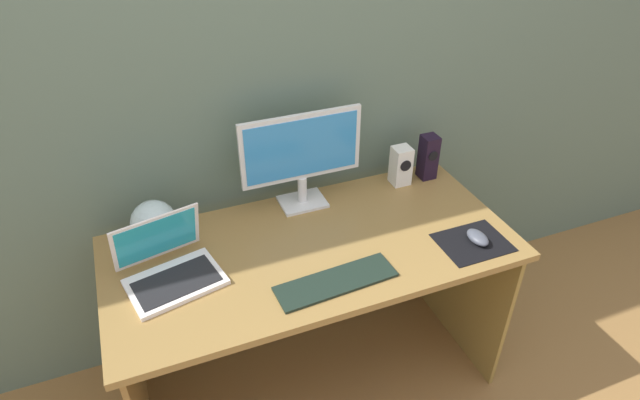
{
  "coord_description": "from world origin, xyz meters",
  "views": [
    {
      "loc": [
        -0.53,
        -1.4,
        1.97
      ],
      "look_at": [
        0.02,
        -0.02,
        0.94
      ],
      "focal_mm": 30.0,
      "sensor_mm": 36.0,
      "label": 1
    }
  ],
  "objects_px": {
    "fishbowl": "(154,223)",
    "keyboard_external": "(336,281)",
    "laptop": "(169,267)",
    "mouse": "(478,237)",
    "speaker_right": "(428,157)",
    "speaker_near_monitor": "(401,166)",
    "monitor": "(302,155)"
  },
  "relations": [
    {
      "from": "keyboard_external",
      "to": "mouse",
      "type": "distance_m",
      "value": 0.56
    },
    {
      "from": "fishbowl",
      "to": "keyboard_external",
      "type": "xyz_separation_m",
      "value": [
        0.52,
        -0.45,
        -0.07
      ]
    },
    {
      "from": "speaker_near_monitor",
      "to": "mouse",
      "type": "height_order",
      "value": "speaker_near_monitor"
    },
    {
      "from": "speaker_near_monitor",
      "to": "keyboard_external",
      "type": "distance_m",
      "value": 0.68
    },
    {
      "from": "speaker_near_monitor",
      "to": "fishbowl",
      "type": "distance_m",
      "value": 1.01
    },
    {
      "from": "laptop",
      "to": "monitor",
      "type": "bearing_deg",
      "value": 23.4
    },
    {
      "from": "laptop",
      "to": "keyboard_external",
      "type": "relative_size",
      "value": 0.85
    },
    {
      "from": "monitor",
      "to": "laptop",
      "type": "distance_m",
      "value": 0.64
    },
    {
      "from": "keyboard_external",
      "to": "speaker_right",
      "type": "bearing_deg",
      "value": 33.44
    },
    {
      "from": "monitor",
      "to": "speaker_near_monitor",
      "type": "bearing_deg",
      "value": -1.12
    },
    {
      "from": "laptop",
      "to": "fishbowl",
      "type": "bearing_deg",
      "value": 94.07
    },
    {
      "from": "mouse",
      "to": "monitor",
      "type": "bearing_deg",
      "value": 134.91
    },
    {
      "from": "speaker_near_monitor",
      "to": "keyboard_external",
      "type": "xyz_separation_m",
      "value": [
        -0.49,
        -0.47,
        -0.08
      ]
    },
    {
      "from": "monitor",
      "to": "speaker_near_monitor",
      "type": "distance_m",
      "value": 0.46
    },
    {
      "from": "monitor",
      "to": "speaker_right",
      "type": "height_order",
      "value": "monitor"
    },
    {
      "from": "monitor",
      "to": "mouse",
      "type": "distance_m",
      "value": 0.72
    },
    {
      "from": "speaker_near_monitor",
      "to": "mouse",
      "type": "bearing_deg",
      "value": -81.47
    },
    {
      "from": "laptop",
      "to": "speaker_right",
      "type": "bearing_deg",
      "value": 11.74
    },
    {
      "from": "monitor",
      "to": "keyboard_external",
      "type": "xyz_separation_m",
      "value": [
        -0.06,
        -0.47,
        -0.22
      ]
    },
    {
      "from": "fishbowl",
      "to": "laptop",
      "type": "bearing_deg",
      "value": -85.93
    },
    {
      "from": "speaker_near_monitor",
      "to": "fishbowl",
      "type": "relative_size",
      "value": 1.01
    },
    {
      "from": "fishbowl",
      "to": "speaker_right",
      "type": "bearing_deg",
      "value": 0.77
    },
    {
      "from": "speaker_right",
      "to": "keyboard_external",
      "type": "xyz_separation_m",
      "value": [
        -0.62,
        -0.47,
        -0.09
      ]
    },
    {
      "from": "keyboard_external",
      "to": "mouse",
      "type": "bearing_deg",
      "value": -2.75
    },
    {
      "from": "laptop",
      "to": "keyboard_external",
      "type": "xyz_separation_m",
      "value": [
        0.5,
        -0.23,
        -0.04
      ]
    },
    {
      "from": "monitor",
      "to": "mouse",
      "type": "height_order",
      "value": "monitor"
    },
    {
      "from": "speaker_right",
      "to": "mouse",
      "type": "bearing_deg",
      "value": -97.56
    },
    {
      "from": "monitor",
      "to": "laptop",
      "type": "bearing_deg",
      "value": -156.6
    },
    {
      "from": "speaker_near_monitor",
      "to": "laptop",
      "type": "xyz_separation_m",
      "value": [
        -1.0,
        -0.23,
        -0.04
      ]
    },
    {
      "from": "mouse",
      "to": "speaker_near_monitor",
      "type": "bearing_deg",
      "value": 96.26
    },
    {
      "from": "keyboard_external",
      "to": "mouse",
      "type": "xyz_separation_m",
      "value": [
        0.56,
        0.01,
        0.02
      ]
    },
    {
      "from": "speaker_right",
      "to": "speaker_near_monitor",
      "type": "xyz_separation_m",
      "value": [
        -0.13,
        -0.0,
        -0.01
      ]
    }
  ]
}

